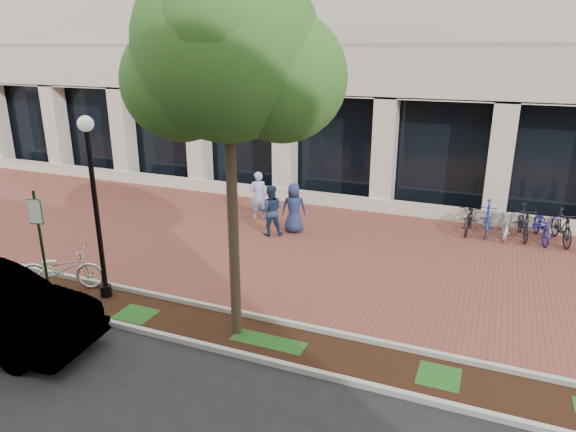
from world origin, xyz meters
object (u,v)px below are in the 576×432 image
at_px(street_tree, 231,61).
at_px(pedestrian_right, 294,208).
at_px(parking_sign, 39,233).
at_px(pedestrian_mid, 270,211).
at_px(locked_bicycle, 62,269).
at_px(bike_rack_cluster, 514,222).
at_px(pedestrian_left, 258,195).
at_px(lamppost, 95,199).

xyz_separation_m(street_tree, pedestrian_right, (-1.28, 6.37, -4.84)).
height_order(parking_sign, pedestrian_mid, parking_sign).
distance_m(locked_bicycle, bike_rack_cluster, 13.63).
xyz_separation_m(parking_sign, locked_bicycle, (-0.14, 0.61, -1.19)).
distance_m(parking_sign, pedestrian_left, 7.95).
distance_m(pedestrian_left, bike_rack_cluster, 8.62).
xyz_separation_m(pedestrian_left, pedestrian_mid, (1.10, -1.38, -0.03)).
bearing_deg(parking_sign, lamppost, 10.08).
distance_m(parking_sign, locked_bicycle, 1.34).
bearing_deg(pedestrian_mid, locked_bicycle, 32.69).
bearing_deg(street_tree, lamppost, 176.50).
bearing_deg(locked_bicycle, parking_sign, 168.82).
relative_size(lamppost, street_tree, 0.59).
xyz_separation_m(street_tree, pedestrian_left, (-2.99, 7.19, -4.80)).
height_order(parking_sign, lamppost, lamppost).
bearing_deg(pedestrian_left, bike_rack_cluster, 158.88).
relative_size(street_tree, locked_bicycle, 3.61).
relative_size(pedestrian_left, pedestrian_mid, 1.03).
xyz_separation_m(locked_bicycle, pedestrian_right, (3.88, 6.20, 0.28)).
distance_m(street_tree, pedestrian_right, 8.10).
bearing_deg(parking_sign, street_tree, -15.07).
bearing_deg(bike_rack_cluster, street_tree, -126.47).
relative_size(locked_bicycle, pedestrian_mid, 1.24).
distance_m(parking_sign, pedestrian_right, 7.82).
height_order(parking_sign, bike_rack_cluster, parking_sign).
height_order(locked_bicycle, pedestrian_left, pedestrian_left).
height_order(lamppost, locked_bicycle, lamppost).
distance_m(parking_sign, pedestrian_mid, 7.05).
height_order(parking_sign, pedestrian_right, parking_sign).
relative_size(parking_sign, pedestrian_left, 1.59).
bearing_deg(locked_bicycle, lamppost, -111.20).
bearing_deg(pedestrian_left, locked_bicycle, 41.81).
height_order(pedestrian_left, pedestrian_mid, pedestrian_left).
xyz_separation_m(lamppost, pedestrian_left, (0.87, 6.96, -1.65)).
bearing_deg(pedestrian_right, pedestrian_left, -47.46).
bearing_deg(pedestrian_right, locked_bicycle, 36.22).
bearing_deg(bike_rack_cluster, parking_sign, -143.19).
xyz_separation_m(lamppost, street_tree, (3.85, -0.24, 3.15)).
relative_size(lamppost, bike_rack_cluster, 1.25).
relative_size(locked_bicycle, pedestrian_right, 1.26).
height_order(lamppost, bike_rack_cluster, lamppost).
xyz_separation_m(parking_sign, pedestrian_left, (2.03, 7.63, -0.87)).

